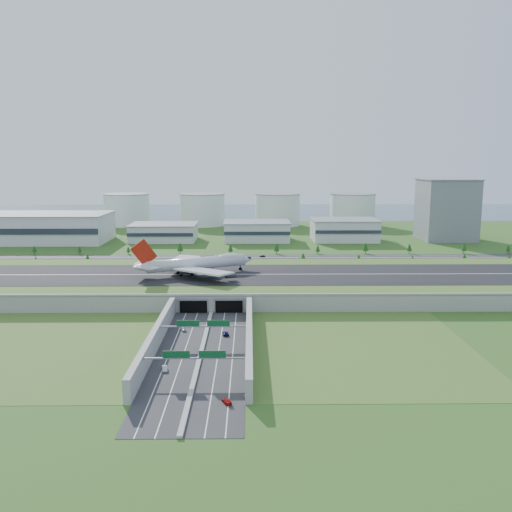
{
  "coord_description": "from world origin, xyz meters",
  "views": [
    {
      "loc": [
        18.5,
        -301.4,
        71.76
      ],
      "look_at": [
        22.44,
        35.0,
        12.69
      ],
      "focal_mm": 38.0,
      "sensor_mm": 36.0,
      "label": 1
    }
  ],
  "objects_px": {
    "car_3": "(227,401)",
    "office_tower": "(446,210)",
    "car_4": "(50,259)",
    "car_5": "(263,256)",
    "car_7": "(218,255)",
    "car_2": "(225,333)",
    "boeing_747": "(196,263)",
    "car_0": "(184,329)",
    "fuel_tank_a": "(127,210)",
    "car_6": "(410,260)",
    "car_1": "(165,368)"
  },
  "relations": [
    {
      "from": "car_0",
      "to": "car_4",
      "type": "relative_size",
      "value": 0.95
    },
    {
      "from": "boeing_747",
      "to": "car_5",
      "type": "xyz_separation_m",
      "value": [
        40.32,
        99.33,
        -13.53
      ]
    },
    {
      "from": "car_5",
      "to": "car_7",
      "type": "height_order",
      "value": "car_5"
    },
    {
      "from": "office_tower",
      "to": "car_0",
      "type": "height_order",
      "value": "office_tower"
    },
    {
      "from": "fuel_tank_a",
      "to": "car_3",
      "type": "xyz_separation_m",
      "value": [
        131.51,
        -458.97,
        -16.67
      ]
    },
    {
      "from": "car_6",
      "to": "fuel_tank_a",
      "type": "bearing_deg",
      "value": 41.0
    },
    {
      "from": "car_2",
      "to": "office_tower",
      "type": "bearing_deg",
      "value": -135.45
    },
    {
      "from": "car_7",
      "to": "car_2",
      "type": "bearing_deg",
      "value": 11.98
    },
    {
      "from": "car_1",
      "to": "car_4",
      "type": "relative_size",
      "value": 1.01
    },
    {
      "from": "car_3",
      "to": "office_tower",
      "type": "bearing_deg",
      "value": -143.06
    },
    {
      "from": "car_2",
      "to": "car_6",
      "type": "xyz_separation_m",
      "value": [
        127.35,
        169.79,
        0.02
      ]
    },
    {
      "from": "fuel_tank_a",
      "to": "car_0",
      "type": "xyz_separation_m",
      "value": [
        110.11,
        -388.18,
        -16.61
      ]
    },
    {
      "from": "car_6",
      "to": "car_7",
      "type": "xyz_separation_m",
      "value": [
        -141.22,
        19.56,
        -0.01
      ]
    },
    {
      "from": "boeing_747",
      "to": "car_0",
      "type": "distance_m",
      "value": 80.94
    },
    {
      "from": "car_4",
      "to": "car_5",
      "type": "relative_size",
      "value": 1.07
    },
    {
      "from": "office_tower",
      "to": "car_5",
      "type": "xyz_separation_m",
      "value": [
        -171.88,
        -94.09,
        -26.65
      ]
    },
    {
      "from": "office_tower",
      "to": "car_1",
      "type": "xyz_separation_m",
      "value": [
        -211.11,
        -317.98,
        -26.59
      ]
    },
    {
      "from": "car_1",
      "to": "car_3",
      "type": "bearing_deg",
      "value": -61.0
    },
    {
      "from": "car_1",
      "to": "boeing_747",
      "type": "bearing_deg",
      "value": 78.47
    },
    {
      "from": "fuel_tank_a",
      "to": "car_2",
      "type": "distance_m",
      "value": 414.96
    },
    {
      "from": "fuel_tank_a",
      "to": "car_4",
      "type": "relative_size",
      "value": 10.5
    },
    {
      "from": "car_4",
      "to": "car_5",
      "type": "distance_m",
      "value": 156.42
    },
    {
      "from": "office_tower",
      "to": "car_7",
      "type": "relative_size",
      "value": 11.06
    },
    {
      "from": "car_2",
      "to": "car_1",
      "type": "bearing_deg",
      "value": 52.41
    },
    {
      "from": "boeing_747",
      "to": "car_1",
      "type": "xyz_separation_m",
      "value": [
        1.09,
        -124.57,
        -13.47
      ]
    },
    {
      "from": "car_1",
      "to": "car_5",
      "type": "relative_size",
      "value": 1.08
    },
    {
      "from": "boeing_747",
      "to": "car_4",
      "type": "bearing_deg",
      "value": 118.98
    },
    {
      "from": "car_7",
      "to": "car_4",
      "type": "bearing_deg",
      "value": -74.77
    },
    {
      "from": "boeing_747",
      "to": "car_2",
      "type": "height_order",
      "value": "boeing_747"
    },
    {
      "from": "car_0",
      "to": "car_4",
      "type": "distance_m",
      "value": 204.68
    },
    {
      "from": "fuel_tank_a",
      "to": "car_7",
      "type": "relative_size",
      "value": 10.05
    },
    {
      "from": "car_7",
      "to": "car_0",
      "type": "bearing_deg",
      "value": 6.45
    },
    {
      "from": "car_6",
      "to": "car_7",
      "type": "bearing_deg",
      "value": 74.41
    },
    {
      "from": "car_1",
      "to": "car_3",
      "type": "distance_m",
      "value": 34.46
    },
    {
      "from": "car_7",
      "to": "car_3",
      "type": "bearing_deg",
      "value": 11.64
    },
    {
      "from": "boeing_747",
      "to": "car_6",
      "type": "bearing_deg",
      "value": 5.67
    },
    {
      "from": "car_1",
      "to": "car_2",
      "type": "height_order",
      "value": "car_1"
    },
    {
      "from": "car_1",
      "to": "car_7",
      "type": "xyz_separation_m",
      "value": [
        5.52,
        228.04,
        -0.07
      ]
    },
    {
      "from": "office_tower",
      "to": "car_7",
      "type": "bearing_deg",
      "value": -156.37
    },
    {
      "from": "fuel_tank_a",
      "to": "car_7",
      "type": "xyz_separation_m",
      "value": [
        114.4,
        -204.94,
        -16.66
      ]
    },
    {
      "from": "fuel_tank_a",
      "to": "car_4",
      "type": "distance_m",
      "value": 221.67
    },
    {
      "from": "office_tower",
      "to": "car_5",
      "type": "bearing_deg",
      "value": -151.3
    },
    {
      "from": "office_tower",
      "to": "car_3",
      "type": "bearing_deg",
      "value": -118.72
    },
    {
      "from": "car_2",
      "to": "car_7",
      "type": "relative_size",
      "value": 1.03
    },
    {
      "from": "fuel_tank_a",
      "to": "car_7",
      "type": "distance_m",
      "value": 235.3
    },
    {
      "from": "car_7",
      "to": "boeing_747",
      "type": "bearing_deg",
      "value": 4.14
    },
    {
      "from": "car_7",
      "to": "car_5",
      "type": "bearing_deg",
      "value": 90.78
    },
    {
      "from": "office_tower",
      "to": "car_1",
      "type": "bearing_deg",
      "value": -123.58
    },
    {
      "from": "car_0",
      "to": "car_2",
      "type": "bearing_deg",
      "value": -34.82
    },
    {
      "from": "car_1",
      "to": "car_5",
      "type": "height_order",
      "value": "car_1"
    }
  ]
}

